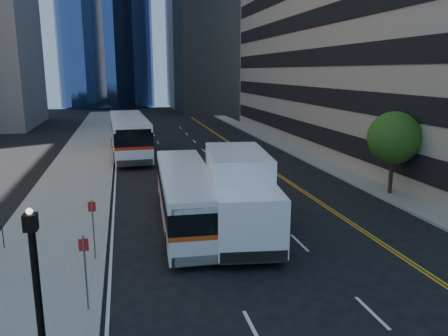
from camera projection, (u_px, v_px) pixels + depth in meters
name	position (u px, v px, depth m)	size (l,w,h in m)	color
ground	(307.00, 262.00, 17.75)	(160.00, 160.00, 0.00)	black
sidewalk_west	(86.00, 157.00, 39.22)	(5.00, 90.00, 0.15)	gray
sidewalk_east	(290.00, 148.00, 43.48)	(2.00, 90.00, 0.15)	gray
street_tree	(394.00, 138.00, 26.54)	(3.20, 3.20, 5.10)	#332114
lamp_post	(38.00, 301.00, 9.48)	(0.28, 0.28, 4.56)	black
bus_front	(186.00, 195.00, 21.75)	(2.88, 11.15, 2.85)	white
bus_rear	(129.00, 134.00, 40.01)	(3.57, 13.86, 3.55)	white
box_truck	(240.00, 193.00, 20.41)	(3.73, 8.28, 3.82)	white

